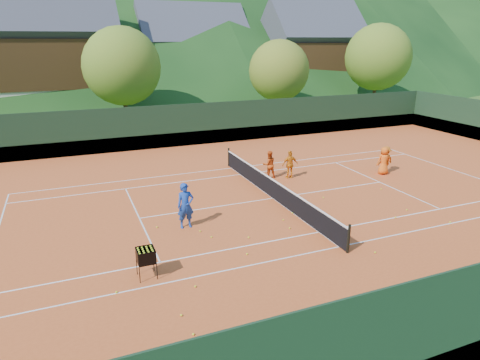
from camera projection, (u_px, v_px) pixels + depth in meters
name	position (u px, v px, depth m)	size (l,w,h in m)	color
ground	(273.00, 199.00, 20.65)	(400.00, 400.00, 0.00)	#2D4F18
clay_court	(273.00, 198.00, 20.65)	(40.00, 24.00, 0.02)	#C14D1F
coach	(186.00, 206.00, 17.19)	(0.69, 0.45, 1.88)	#183D9C
student_a	(269.00, 164.00, 23.45)	(0.75, 0.58, 1.53)	#D94B13
student_b	(290.00, 164.00, 23.43)	(0.90, 0.38, 1.54)	orange
student_c	(384.00, 161.00, 24.10)	(0.77, 0.50, 1.58)	orange
student_d	(385.00, 160.00, 24.37)	(1.00, 0.57, 1.54)	#D16212
tennis_ball_0	(375.00, 252.00, 15.34)	(0.07, 0.07, 0.07)	#D4E526
tennis_ball_1	(283.00, 220.00, 18.09)	(0.07, 0.07, 0.07)	#D4E526
tennis_ball_2	(381.00, 189.00, 21.81)	(0.07, 0.07, 0.07)	#D4E526
tennis_ball_4	(343.00, 239.00, 16.38)	(0.07, 0.07, 0.07)	#D4E526
tennis_ball_5	(414.00, 293.00, 12.90)	(0.07, 0.07, 0.07)	#D4E526
tennis_ball_6	(212.00, 237.00, 16.53)	(0.07, 0.07, 0.07)	#D4E526
tennis_ball_7	(292.00, 213.00, 18.81)	(0.07, 0.07, 0.07)	#D4E526
tennis_ball_8	(116.00, 292.00, 12.93)	(0.07, 0.07, 0.07)	#D4E526
tennis_ball_9	(396.00, 217.00, 18.35)	(0.07, 0.07, 0.07)	#D4E526
tennis_ball_10	(336.00, 225.00, 17.62)	(0.07, 0.07, 0.07)	#D4E526
tennis_ball_12	(193.00, 334.00, 11.09)	(0.07, 0.07, 0.07)	#D4E526
tennis_ball_13	(407.00, 210.00, 19.16)	(0.07, 0.07, 0.07)	#D4E526
tennis_ball_14	(181.00, 315.00, 11.85)	(0.07, 0.07, 0.07)	#D4E526
tennis_ball_15	(290.00, 228.00, 17.31)	(0.07, 0.07, 0.07)	#D4E526
tennis_ball_16	(195.00, 286.00, 13.23)	(0.07, 0.07, 0.07)	#D4E526
tennis_ball_17	(451.00, 278.00, 13.67)	(0.07, 0.07, 0.07)	#D4E526
tennis_ball_18	(323.00, 198.00, 20.64)	(0.07, 0.07, 0.07)	#D4E526
tennis_ball_19	(337.00, 233.00, 16.85)	(0.07, 0.07, 0.07)	#D4E526
tennis_ball_20	(436.00, 297.00, 12.69)	(0.07, 0.07, 0.07)	#D4E526
tennis_ball_21	(247.00, 254.00, 15.23)	(0.07, 0.07, 0.07)	#D4E526
tennis_ball_22	(450.00, 222.00, 17.86)	(0.07, 0.07, 0.07)	#D4E526
tennis_ball_23	(157.00, 227.00, 17.39)	(0.07, 0.07, 0.07)	#D4E526
tennis_ball_24	(200.00, 231.00, 17.03)	(0.07, 0.07, 0.07)	#D4E526
tennis_ball_25	(249.00, 237.00, 16.50)	(0.07, 0.07, 0.07)	#D4E526
court_lines	(273.00, 198.00, 20.64)	(23.83, 11.03, 0.00)	silver
tennis_net	(273.00, 188.00, 20.49)	(0.10, 12.07, 1.10)	black
perimeter_fence	(274.00, 174.00, 20.25)	(40.40, 24.24, 3.00)	black
ball_hopper	(146.00, 256.00, 13.60)	(0.57, 0.57, 1.00)	black
chalet_left	(45.00, 57.00, 41.61)	(13.80, 9.93, 12.92)	beige
chalet_mid	(192.00, 59.00, 51.10)	(12.65, 8.82, 11.45)	beige
chalet_right	(311.00, 57.00, 52.56)	(11.50, 8.82, 11.91)	beige
tree_b	(122.00, 66.00, 35.14)	(6.40, 6.40, 8.40)	#3E2719
tree_c	(279.00, 71.00, 39.52)	(5.60, 5.60, 7.35)	#402A19
tree_d	(378.00, 57.00, 44.42)	(6.80, 6.80, 8.93)	#3E2919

